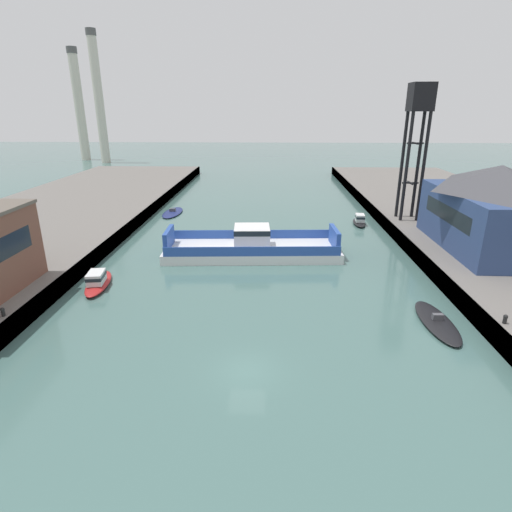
% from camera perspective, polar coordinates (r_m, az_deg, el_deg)
% --- Properties ---
extents(ground_plane, '(400.00, 400.00, 0.00)m').
position_cam_1_polar(ground_plane, '(28.64, -1.27, -15.63)').
color(ground_plane, '#476B66').
extents(chain_ferry, '(20.95, 7.87, 3.59)m').
position_cam_1_polar(chain_ferry, '(48.96, -0.56, 1.28)').
color(chain_ferry, silver).
rests_on(chain_ferry, ground).
extents(moored_boat_near_left, '(3.09, 7.94, 0.87)m').
position_cam_1_polar(moored_boat_near_left, '(70.72, -11.49, 5.94)').
color(moored_boat_near_left, navy).
rests_on(moored_boat_near_left, ground).
extents(moored_boat_near_right, '(2.51, 7.65, 0.92)m').
position_cam_1_polar(moored_boat_near_right, '(36.98, 23.79, -8.35)').
color(moored_boat_near_right, black).
rests_on(moored_boat_near_right, ground).
extents(moored_boat_mid_left, '(2.94, 6.72, 1.69)m').
position_cam_1_polar(moored_boat_mid_left, '(43.34, -21.11, -3.27)').
color(moored_boat_mid_left, red).
rests_on(moored_boat_mid_left, ground).
extents(moored_boat_mid_right, '(2.16, 5.45, 1.66)m').
position_cam_1_polar(moored_boat_mid_right, '(64.48, 14.16, 4.79)').
color(moored_boat_mid_right, black).
rests_on(moored_boat_mid_right, ground).
extents(warehouse_shed, '(10.18, 17.03, 9.22)m').
position_cam_1_polar(warehouse_shed, '(52.34, 30.17, 5.80)').
color(warehouse_shed, navy).
rests_on(warehouse_shed, quay_right).
extents(crane_tower, '(2.92, 2.92, 18.08)m').
position_cam_1_polar(crane_tower, '(61.41, 21.63, 17.47)').
color(crane_tower, black).
rests_on(crane_tower, quay_right).
extents(bollard_left_mid, '(0.32, 0.32, 0.71)m').
position_cam_1_polar(bollard_left_mid, '(36.74, -31.69, -6.55)').
color(bollard_left_mid, black).
rests_on(bollard_left_mid, quay_left).
extents(bollard_right_mid, '(0.32, 0.32, 0.71)m').
position_cam_1_polar(bollard_right_mid, '(35.40, 31.29, -7.42)').
color(bollard_right_mid, black).
rests_on(bollard_right_mid, quay_right).
extents(smokestack_distant_a, '(3.24, 3.24, 35.32)m').
position_cam_1_polar(smokestack_distant_a, '(156.68, -23.38, 18.99)').
color(smokestack_distant_a, beige).
rests_on(smokestack_distant_a, ground).
extents(smokestack_distant_b, '(3.01, 3.01, 39.16)m').
position_cam_1_polar(smokestack_distant_b, '(145.69, -21.03, 20.10)').
color(smokestack_distant_b, beige).
rests_on(smokestack_distant_b, ground).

